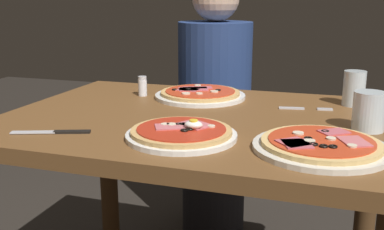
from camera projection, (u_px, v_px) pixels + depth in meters
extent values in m
cube|color=brown|center=(200.00, 123.00, 1.31)|extent=(1.10, 0.81, 0.04)
cylinder|color=#4A3018|center=(109.00, 181.00, 1.87)|extent=(0.07, 0.07, 0.72)
cylinder|color=#4A3018|center=(365.00, 215.00, 1.57)|extent=(0.07, 0.07, 0.72)
cylinder|color=white|center=(181.00, 136.00, 1.10)|extent=(0.27, 0.27, 0.01)
cylinder|color=tan|center=(181.00, 131.00, 1.09)|extent=(0.24, 0.24, 0.01)
cylinder|color=#B72D19|center=(181.00, 129.00, 1.09)|extent=(0.21, 0.21, 0.00)
torus|color=black|center=(184.00, 130.00, 1.07)|extent=(0.02, 0.02, 0.00)
torus|color=black|center=(179.00, 124.00, 1.11)|extent=(0.02, 0.02, 0.00)
torus|color=black|center=(190.00, 129.00, 1.08)|extent=(0.02, 0.02, 0.00)
cube|color=#D16B70|center=(195.00, 125.00, 1.11)|extent=(0.10, 0.09, 0.00)
cube|color=#D16B70|center=(172.00, 126.00, 1.10)|extent=(0.10, 0.09, 0.00)
cylinder|color=beige|center=(172.00, 124.00, 1.11)|extent=(0.02, 0.02, 0.00)
cylinder|color=beige|center=(211.00, 126.00, 1.10)|extent=(0.02, 0.02, 0.00)
cylinder|color=beige|center=(165.00, 124.00, 1.11)|extent=(0.02, 0.02, 0.00)
ellipsoid|color=white|center=(194.00, 125.00, 1.08)|extent=(0.04, 0.03, 0.02)
cylinder|color=yellow|center=(194.00, 121.00, 1.08)|extent=(0.02, 0.02, 0.00)
cylinder|color=silver|center=(321.00, 148.00, 1.01)|extent=(0.30, 0.30, 0.01)
cylinder|color=#DBB26B|center=(321.00, 143.00, 1.00)|extent=(0.26, 0.26, 0.01)
cylinder|color=red|center=(321.00, 140.00, 1.00)|extent=(0.23, 0.23, 0.00)
torus|color=black|center=(308.00, 138.00, 1.01)|extent=(0.02, 0.02, 0.00)
torus|color=black|center=(333.00, 146.00, 0.95)|extent=(0.02, 0.02, 0.00)
torus|color=black|center=(314.00, 144.00, 0.97)|extent=(0.02, 0.02, 0.00)
torus|color=black|center=(325.00, 131.00, 1.06)|extent=(0.02, 0.02, 0.00)
torus|color=black|center=(324.00, 146.00, 0.95)|extent=(0.02, 0.02, 0.00)
cube|color=#C65B66|center=(297.00, 144.00, 0.97)|extent=(0.08, 0.08, 0.00)
cube|color=#D16B70|center=(354.00, 141.00, 0.99)|extent=(0.08, 0.09, 0.00)
cube|color=#C65B66|center=(334.00, 132.00, 1.06)|extent=(0.08, 0.07, 0.00)
cube|color=#C65B66|center=(294.00, 143.00, 0.98)|extent=(0.09, 0.09, 0.00)
cylinder|color=beige|center=(310.00, 141.00, 0.99)|extent=(0.02, 0.02, 0.00)
cylinder|color=beige|center=(352.00, 146.00, 0.96)|extent=(0.02, 0.02, 0.00)
cylinder|color=beige|center=(331.00, 138.00, 1.00)|extent=(0.02, 0.02, 0.00)
cylinder|color=beige|center=(298.00, 133.00, 1.04)|extent=(0.03, 0.03, 0.00)
cylinder|color=white|center=(200.00, 96.00, 1.53)|extent=(0.30, 0.30, 0.01)
cylinder|color=tan|center=(200.00, 93.00, 1.53)|extent=(0.26, 0.26, 0.01)
cylinder|color=red|center=(200.00, 91.00, 1.52)|extent=(0.23, 0.23, 0.00)
torus|color=black|center=(188.00, 89.00, 1.54)|extent=(0.02, 0.02, 0.00)
torus|color=black|center=(175.00, 90.00, 1.53)|extent=(0.02, 0.02, 0.00)
torus|color=black|center=(218.00, 90.00, 1.52)|extent=(0.02, 0.02, 0.00)
cube|color=#C65B66|center=(197.00, 88.00, 1.56)|extent=(0.11, 0.08, 0.00)
cube|color=#C65B66|center=(193.00, 89.00, 1.54)|extent=(0.11, 0.10, 0.00)
cube|color=#D16B70|center=(188.00, 90.00, 1.53)|extent=(0.07, 0.05, 0.00)
cylinder|color=beige|center=(198.00, 86.00, 1.60)|extent=(0.02, 0.02, 0.00)
cylinder|color=beige|center=(199.00, 93.00, 1.47)|extent=(0.02, 0.02, 0.00)
cylinder|color=beige|center=(186.00, 93.00, 1.47)|extent=(0.03, 0.03, 0.00)
cylinder|color=beige|center=(214.00, 92.00, 1.50)|extent=(0.03, 0.03, 0.00)
cylinder|color=silver|center=(354.00, 88.00, 1.41)|extent=(0.07, 0.07, 0.11)
cylinder|color=silver|center=(353.00, 95.00, 1.42)|extent=(0.06, 0.06, 0.06)
cylinder|color=silver|center=(369.00, 111.00, 1.15)|extent=(0.08, 0.08, 0.10)
cylinder|color=silver|center=(368.00, 120.00, 1.15)|extent=(0.07, 0.07, 0.05)
cube|color=silver|center=(292.00, 108.00, 1.38)|extent=(0.08, 0.03, 0.00)
cube|color=silver|center=(325.00, 110.00, 1.36)|extent=(0.04, 0.01, 0.00)
cube|color=silver|center=(325.00, 109.00, 1.36)|extent=(0.04, 0.01, 0.00)
cube|color=silver|center=(325.00, 109.00, 1.37)|extent=(0.04, 0.01, 0.00)
cube|color=silver|center=(325.00, 109.00, 1.37)|extent=(0.04, 0.01, 0.00)
cube|color=silver|center=(33.00, 132.00, 1.13)|extent=(0.11, 0.06, 0.00)
cube|color=black|center=(72.00, 132.00, 1.14)|extent=(0.09, 0.05, 0.01)
cylinder|color=white|center=(143.00, 88.00, 1.56)|extent=(0.03, 0.03, 0.05)
cylinder|color=silver|center=(142.00, 78.00, 1.55)|extent=(0.03, 0.03, 0.01)
cylinder|color=black|center=(213.00, 186.00, 2.14)|extent=(0.29, 0.29, 0.46)
cylinder|color=navy|center=(215.00, 82.00, 2.01)|extent=(0.32, 0.32, 0.52)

